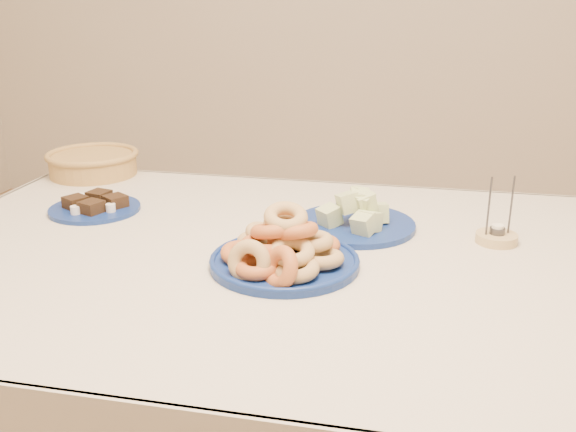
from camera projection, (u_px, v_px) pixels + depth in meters
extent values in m
cylinder|color=brown|center=(98.00, 303.00, 1.98)|extent=(0.06, 0.06, 0.72)
cube|color=beige|center=(293.00, 258.00, 1.35)|extent=(1.70, 1.10, 0.02)
cube|color=beige|center=(331.00, 227.00, 1.90)|extent=(1.70, 0.01, 0.28)
cylinder|color=navy|center=(285.00, 263.00, 1.28)|extent=(0.38, 0.38, 0.02)
torus|color=navy|center=(285.00, 259.00, 1.28)|extent=(0.38, 0.38, 0.01)
torus|color=#A77C45|center=(322.00, 259.00, 1.24)|extent=(0.12, 0.12, 0.04)
torus|color=#9F4C23|center=(319.00, 246.00, 1.31)|extent=(0.11, 0.11, 0.03)
torus|color=#9F4C23|center=(292.00, 238.00, 1.35)|extent=(0.12, 0.12, 0.03)
torus|color=#A77C45|center=(258.00, 241.00, 1.33)|extent=(0.12, 0.12, 0.03)
torus|color=#9F4C23|center=(242.00, 254.00, 1.27)|extent=(0.12, 0.12, 0.04)
torus|color=#9F4C23|center=(257.00, 267.00, 1.21)|extent=(0.10, 0.10, 0.03)
torus|color=#A77C45|center=(297.00, 270.00, 1.19)|extent=(0.12, 0.12, 0.04)
torus|color=#A77C45|center=(311.00, 241.00, 1.26)|extent=(0.12, 0.11, 0.03)
torus|color=#9F4C23|center=(295.00, 231.00, 1.31)|extent=(0.09, 0.10, 0.04)
torus|color=#A77C45|center=(266.00, 235.00, 1.29)|extent=(0.10, 0.10, 0.05)
torus|color=#9F4C23|center=(263.00, 246.00, 1.24)|extent=(0.12, 0.12, 0.04)
torus|color=#A77C45|center=(292.00, 251.00, 1.21)|extent=(0.11, 0.11, 0.05)
torus|color=#9F4C23|center=(296.00, 231.00, 1.24)|extent=(0.13, 0.13, 0.05)
torus|color=#A77C45|center=(285.00, 224.00, 1.28)|extent=(0.12, 0.12, 0.05)
torus|color=#9F4C23|center=(272.00, 231.00, 1.24)|extent=(0.12, 0.12, 0.05)
torus|color=#A77C45|center=(286.00, 217.00, 1.24)|extent=(0.11, 0.12, 0.05)
torus|color=#A77C45|center=(249.00, 262.00, 1.19)|extent=(0.09, 0.07, 0.09)
torus|color=#9F4C23|center=(280.00, 268.00, 1.17)|extent=(0.10, 0.10, 0.09)
cylinder|color=navy|center=(354.00, 225.00, 1.49)|extent=(0.37, 0.37, 0.01)
cube|color=#B4CB80|center=(364.00, 224.00, 1.41)|extent=(0.06, 0.07, 0.06)
cube|color=#B4CB80|center=(378.00, 213.00, 1.48)|extent=(0.05, 0.06, 0.05)
cube|color=#B4CB80|center=(364.00, 203.00, 1.45)|extent=(0.07, 0.07, 0.05)
cube|color=#B4CB80|center=(329.00, 216.00, 1.46)|extent=(0.07, 0.07, 0.05)
cube|color=#B4CB80|center=(355.00, 202.00, 1.46)|extent=(0.05, 0.05, 0.05)
cube|color=#B4CB80|center=(369.00, 221.00, 1.43)|extent=(0.06, 0.07, 0.05)
cube|color=#B4CB80|center=(360.00, 200.00, 1.47)|extent=(0.06, 0.06, 0.06)
cube|color=#B4CB80|center=(348.00, 203.00, 1.45)|extent=(0.07, 0.06, 0.06)
cube|color=#B4CB80|center=(360.00, 198.00, 1.49)|extent=(0.07, 0.06, 0.06)
cube|color=#B4CB80|center=(363.00, 203.00, 1.45)|extent=(0.06, 0.07, 0.06)
cylinder|color=navy|center=(95.00, 209.00, 1.61)|extent=(0.28, 0.28, 0.01)
cube|color=black|center=(75.00, 202.00, 1.59)|extent=(0.07, 0.07, 0.03)
cube|color=black|center=(92.00, 207.00, 1.56)|extent=(0.06, 0.06, 0.03)
cube|color=black|center=(99.00, 196.00, 1.64)|extent=(0.06, 0.06, 0.03)
cube|color=black|center=(115.00, 201.00, 1.60)|extent=(0.07, 0.07, 0.03)
cylinder|color=white|center=(81.00, 197.00, 1.65)|extent=(0.03, 0.03, 0.02)
cylinder|color=white|center=(75.00, 210.00, 1.55)|extent=(0.03, 0.03, 0.02)
cylinder|color=white|center=(111.00, 208.00, 1.57)|extent=(0.03, 0.03, 0.02)
cylinder|color=olive|center=(93.00, 165.00, 1.92)|extent=(0.27, 0.27, 0.06)
torus|color=olive|center=(92.00, 154.00, 1.91)|extent=(0.29, 0.29, 0.02)
cylinder|color=tan|center=(496.00, 238.00, 1.40)|extent=(0.12, 0.12, 0.02)
cylinder|color=#414147|center=(497.00, 231.00, 1.39)|extent=(0.04, 0.04, 0.01)
cylinder|color=white|center=(498.00, 226.00, 1.39)|extent=(0.03, 0.03, 0.01)
cylinder|color=#414147|center=(489.00, 206.00, 1.37)|extent=(0.01, 0.01, 0.13)
cylinder|color=#414147|center=(511.00, 205.00, 1.38)|extent=(0.01, 0.01, 0.13)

